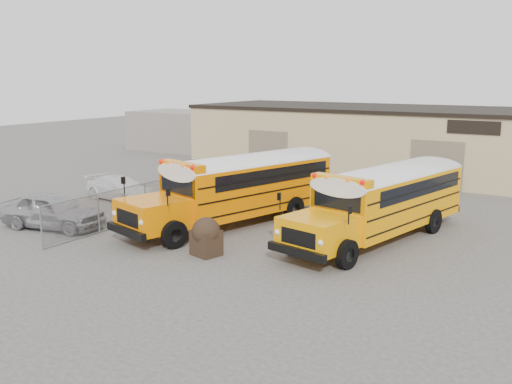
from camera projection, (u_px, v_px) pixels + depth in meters
The scene contains 10 objects.
ground at pixel (249, 237), 24.73m from camera, with size 120.00×120.00×0.00m, color #494643.
warehouse at pixel (399, 140), 40.87m from camera, with size 30.20×10.20×4.67m.
chainlink_fence at pixel (184, 191), 30.15m from camera, with size 0.07×18.07×1.81m.
distant_building_left at pixel (179, 130), 54.06m from camera, with size 8.00×6.00×3.60m, color gray.
school_bus_left at pixel (333, 168), 31.23m from camera, with size 5.63×11.54×3.28m.
school_bus_right at pixel (451, 178), 28.84m from camera, with size 4.68×10.97×3.12m.
tarp_bundle at pixel (206, 236), 22.05m from camera, with size 1.20×1.13×1.51m.
car_silver at pixel (53, 211), 25.97m from camera, with size 1.96×4.88×1.66m, color #ADADB2.
car_white at pixel (120, 188), 32.06m from camera, with size 1.84×4.52×1.31m, color silver.
car_dark at pixel (198, 171), 37.81m from camera, with size 1.43×4.09×1.35m, color black.
Camera 1 is at (12.86, -20.07, 6.85)m, focal length 40.00 mm.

